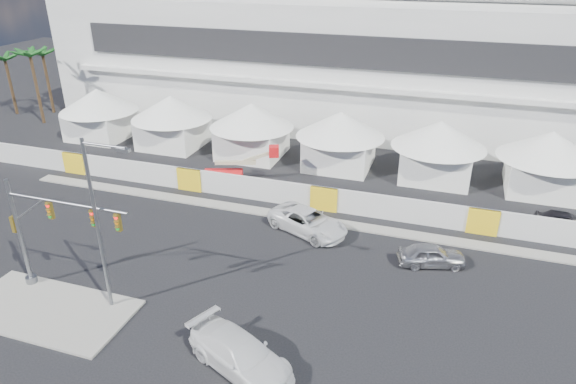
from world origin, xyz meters
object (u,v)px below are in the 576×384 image
(streetlight_median, at_px, (100,216))
(pickup_curb, at_px, (308,221))
(pickup_near, at_px, (240,354))
(lot_car_b, at_px, (565,221))
(sedan_silver, at_px, (432,255))
(traffic_mast, at_px, (43,233))
(boom_lift, at_px, (230,174))

(streetlight_median, bearing_deg, pickup_curb, 55.92)
(pickup_near, height_order, lot_car_b, pickup_near)
(sedan_silver, xyz_separation_m, traffic_mast, (-21.79, -10.12, 3.28))
(pickup_curb, bearing_deg, lot_car_b, -46.70)
(sedan_silver, relative_size, lot_car_b, 1.05)
(pickup_near, relative_size, boom_lift, 0.87)
(pickup_near, relative_size, lot_car_b, 1.47)
(sedan_silver, xyz_separation_m, pickup_near, (-8.35, -12.55, 0.14))
(pickup_curb, distance_m, boom_lift, 11.02)
(lot_car_b, height_order, streetlight_median, streetlight_median)
(pickup_near, xyz_separation_m, boom_lift, (-9.75, 20.44, 0.04))
(pickup_curb, relative_size, traffic_mast, 0.75)
(pickup_curb, relative_size, boom_lift, 0.89)
(lot_car_b, bearing_deg, boom_lift, 89.11)
(pickup_near, bearing_deg, pickup_curb, 27.08)
(pickup_near, distance_m, boom_lift, 22.65)
(pickup_curb, xyz_separation_m, traffic_mast, (-12.78, -11.79, 3.16))
(streetlight_median, height_order, boom_lift, streetlight_median)
(sedan_silver, relative_size, boom_lift, 0.63)
(boom_lift, bearing_deg, streetlight_median, -106.08)
(streetlight_median, bearing_deg, boom_lift, 92.81)
(sedan_silver, bearing_deg, boom_lift, 49.95)
(lot_car_b, bearing_deg, pickup_near, 138.51)
(sedan_silver, height_order, traffic_mast, traffic_mast)
(sedan_silver, distance_m, pickup_near, 15.08)
(pickup_near, distance_m, lot_car_b, 27.01)
(sedan_silver, bearing_deg, pickup_curb, 63.02)
(boom_lift, bearing_deg, pickup_near, -83.38)
(traffic_mast, relative_size, boom_lift, 1.18)
(pickup_curb, bearing_deg, pickup_near, -153.59)
(pickup_curb, relative_size, pickup_near, 1.02)
(lot_car_b, xyz_separation_m, traffic_mast, (-30.87, -18.21, 3.31))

